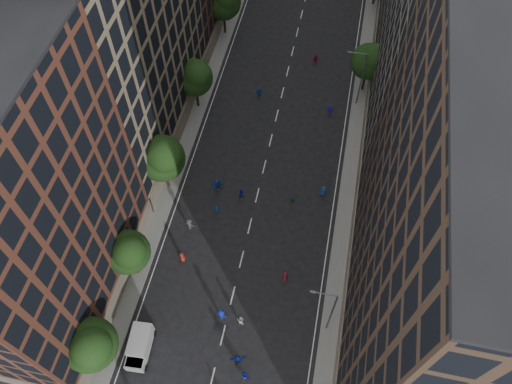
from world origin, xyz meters
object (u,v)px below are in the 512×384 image
(streetlamp_near, at_px, (330,311))
(skater_2, at_px, (244,376))
(cargo_van, at_px, (140,346))
(streetlamp_far, at_px, (361,77))

(streetlamp_near, bearing_deg, skater_2, -136.74)
(cargo_van, bearing_deg, skater_2, -6.71)
(streetlamp_near, bearing_deg, streetlamp_far, 90.00)
(streetlamp_near, relative_size, skater_2, 5.49)
(streetlamp_far, xyz_separation_m, cargo_van, (-18.26, -39.21, -3.91))
(streetlamp_near, relative_size, streetlamp_far, 1.00)
(streetlamp_far, height_order, cargo_van, streetlamp_far)
(streetlamp_far, bearing_deg, streetlamp_near, -90.00)
(streetlamp_near, xyz_separation_m, streetlamp_far, (0.00, 33.00, 0.00))
(cargo_van, height_order, skater_2, cargo_van)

